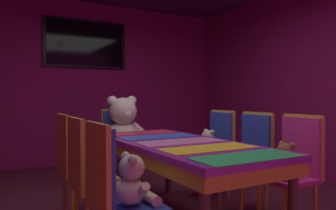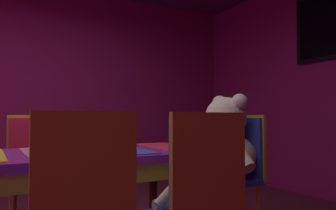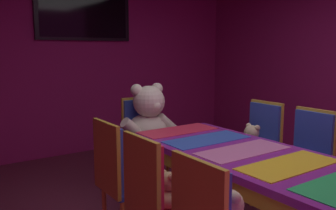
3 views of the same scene
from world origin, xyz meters
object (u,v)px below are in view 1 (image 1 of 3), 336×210
(banquet_table, at_px, (180,152))
(king_teddy_bear, at_px, (123,128))
(chair_left_1, at_px, (86,168))
(teddy_left_1, at_px, (104,170))
(chair_left_0, at_px, (110,186))
(teddy_right_0, at_px, (285,162))
(wall_tv, at_px, (86,44))
(teddy_left_0, at_px, (133,183))
(chair_left_2, at_px, (72,157))
(teddy_left_2, at_px, (88,156))
(chair_right_0, at_px, (297,159))
(chair_right_1, at_px, (252,151))
(chair_right_2, at_px, (218,144))
(throne_chair, at_px, (119,139))
(teddy_right_2, at_px, (207,145))

(banquet_table, height_order, king_teddy_bear, king_teddy_bear)
(chair_left_1, bearing_deg, banquet_table, 0.73)
(teddy_left_1, relative_size, king_teddy_bear, 0.38)
(banquet_table, relative_size, chair_left_0, 2.05)
(teddy_right_0, bearing_deg, wall_tv, -79.11)
(teddy_left_0, bearing_deg, chair_left_2, 96.44)
(chair_left_2, xyz_separation_m, wall_tv, (0.83, 2.58, 1.45))
(teddy_left_0, relative_size, teddy_left_2, 1.06)
(teddy_left_1, relative_size, teddy_left_2, 0.85)
(chair_right_0, height_order, chair_right_1, same)
(chair_right_0, height_order, king_teddy_bear, king_teddy_bear)
(chair_left_1, xyz_separation_m, teddy_left_1, (0.14, 0.00, -0.03))
(chair_right_2, xyz_separation_m, wall_tv, (-0.85, 2.55, 1.45))
(banquet_table, bearing_deg, king_teddy_bear, 90.00)
(chair_left_0, bearing_deg, throne_chair, 68.10)
(teddy_left_0, height_order, chair_right_1, chair_right_1)
(chair_left_0, relative_size, teddy_right_0, 3.11)
(chair_left_0, distance_m, chair_right_0, 1.70)
(chair_left_1, distance_m, chair_right_2, 1.78)
(banquet_table, distance_m, chair_left_1, 0.85)
(chair_left_2, distance_m, teddy_right_0, 1.87)
(banquet_table, bearing_deg, chair_right_0, -32.97)
(chair_right_0, bearing_deg, chair_left_0, 0.78)
(chair_left_0, height_order, wall_tv, wall_tv)
(chair_right_0, xyz_separation_m, throne_chair, (-0.85, 2.09, 0.00))
(chair_right_2, height_order, teddy_right_2, chair_right_2)
(chair_left_0, height_order, teddy_right_0, chair_left_0)
(teddy_left_0, xyz_separation_m, chair_right_0, (1.55, 0.02, -0.00))
(teddy_right_0, bearing_deg, teddy_right_2, -89.84)
(chair_left_0, height_order, chair_right_2, same)
(teddy_left_0, distance_m, teddy_right_0, 1.41)
(banquet_table, bearing_deg, chair_left_2, 147.44)
(banquet_table, distance_m, chair_right_0, 1.01)
(chair_left_2, distance_m, chair_right_0, 1.99)
(teddy_left_2, height_order, throne_chair, throne_chair)
(chair_left_2, xyz_separation_m, teddy_right_2, (1.53, 0.02, -0.00))
(banquet_table, xyz_separation_m, teddy_left_1, (-0.70, -0.01, -0.08))
(chair_left_0, relative_size, king_teddy_bear, 1.34)
(chair_right_0, distance_m, king_teddy_bear, 2.11)
(wall_tv, bearing_deg, chair_left_2, -107.82)
(chair_left_0, height_order, teddy_right_2, chair_left_0)
(teddy_left_2, bearing_deg, teddy_right_2, 0.96)
(teddy_right_0, bearing_deg, chair_right_0, -180.00)
(king_teddy_bear, bearing_deg, chair_right_2, 45.94)
(chair_left_1, xyz_separation_m, king_teddy_bear, (0.85, 1.38, 0.16))
(banquet_table, relative_size, chair_right_0, 2.05)
(teddy_right_0, xyz_separation_m, throne_chair, (-0.70, 2.09, 0.01))
(chair_right_1, distance_m, teddy_right_2, 0.59)
(king_teddy_bear, bearing_deg, teddy_right_0, 20.11)
(teddy_right_0, relative_size, wall_tv, 0.23)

